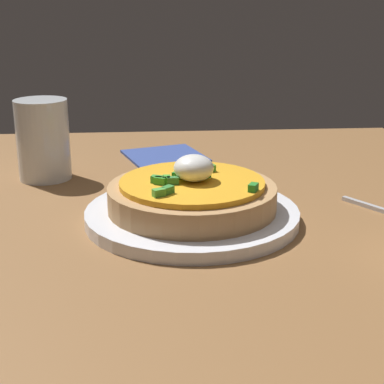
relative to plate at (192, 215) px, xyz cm
name	(u,v)px	position (x,y,z in cm)	size (l,w,h in cm)	color
dining_table	(174,241)	(-2.24, 2.18, -2.20)	(98.31, 86.14, 2.99)	brown
plate	(192,215)	(0.00, 0.00, 0.00)	(24.15, 24.15, 1.40)	white
pizza	(192,194)	(0.00, 0.00, 2.49)	(18.93, 18.93, 6.31)	tan
cup_near	(43,142)	(17.97, 19.16, 4.49)	(7.22, 7.22, 11.04)	silver
napkin	(164,156)	(27.93, 2.22, -0.50)	(11.43, 11.43, 0.40)	#334890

